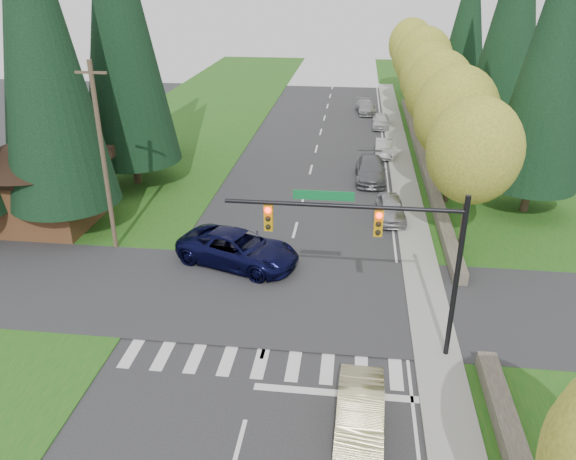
% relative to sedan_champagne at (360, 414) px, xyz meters
% --- Properties ---
extents(ground, '(120.00, 120.00, 0.00)m').
position_rel_sedan_champagne_xyz_m(ground, '(-3.83, -0.06, -0.72)').
color(ground, '#28282B').
rests_on(ground, ground).
extents(grass_east, '(14.00, 110.00, 0.06)m').
position_rel_sedan_champagne_xyz_m(grass_east, '(9.17, 19.94, -0.69)').
color(grass_east, '#195617').
rests_on(grass_east, ground).
extents(grass_west, '(14.00, 110.00, 0.06)m').
position_rel_sedan_champagne_xyz_m(grass_west, '(-16.83, 19.94, -0.69)').
color(grass_west, '#195617').
rests_on(grass_west, ground).
extents(cross_street, '(120.00, 8.00, 0.10)m').
position_rel_sedan_champagne_xyz_m(cross_street, '(-3.83, 7.94, -0.72)').
color(cross_street, '#28282B').
rests_on(cross_street, ground).
extents(sidewalk_east, '(1.80, 80.00, 0.13)m').
position_rel_sedan_champagne_xyz_m(sidewalk_east, '(3.07, 21.94, -0.65)').
color(sidewalk_east, gray).
rests_on(sidewalk_east, ground).
extents(curb_east, '(0.20, 80.00, 0.13)m').
position_rel_sedan_champagne_xyz_m(curb_east, '(2.22, 21.94, -0.65)').
color(curb_east, gray).
rests_on(curb_east, ground).
extents(stone_wall_north, '(0.70, 40.00, 0.70)m').
position_rel_sedan_champagne_xyz_m(stone_wall_north, '(4.77, 29.94, -0.37)').
color(stone_wall_north, '#4C4438').
rests_on(stone_wall_north, ground).
extents(traffic_signal, '(8.70, 0.37, 6.80)m').
position_rel_sedan_champagne_xyz_m(traffic_signal, '(0.54, 4.44, 4.27)').
color(traffic_signal, black).
rests_on(traffic_signal, ground).
extents(brown_building, '(8.40, 8.40, 5.40)m').
position_rel_sedan_champagne_xyz_m(brown_building, '(-18.83, 14.94, 2.42)').
color(brown_building, '#4C2D19').
rests_on(brown_building, ground).
extents(utility_pole, '(1.60, 0.24, 10.00)m').
position_rel_sedan_champagne_xyz_m(utility_pole, '(-13.33, 11.94, 4.42)').
color(utility_pole, '#473828').
rests_on(utility_pole, ground).
extents(decid_tree_0, '(4.80, 4.80, 8.37)m').
position_rel_sedan_champagne_xyz_m(decid_tree_0, '(5.37, 13.94, 4.88)').
color(decid_tree_0, '#38281C').
rests_on(decid_tree_0, ground).
extents(decid_tree_1, '(5.20, 5.20, 8.80)m').
position_rel_sedan_champagne_xyz_m(decid_tree_1, '(5.47, 20.94, 5.08)').
color(decid_tree_1, '#38281C').
rests_on(decid_tree_1, ground).
extents(decid_tree_2, '(5.00, 5.00, 8.82)m').
position_rel_sedan_champagne_xyz_m(decid_tree_2, '(5.27, 27.94, 5.21)').
color(decid_tree_2, '#38281C').
rests_on(decid_tree_2, ground).
extents(decid_tree_3, '(5.00, 5.00, 8.55)m').
position_rel_sedan_champagne_xyz_m(decid_tree_3, '(5.37, 34.94, 4.95)').
color(decid_tree_3, '#38281C').
rests_on(decid_tree_3, ground).
extents(decid_tree_4, '(5.40, 5.40, 9.18)m').
position_rel_sedan_champagne_xyz_m(decid_tree_4, '(5.47, 41.94, 5.34)').
color(decid_tree_4, '#38281C').
rests_on(decid_tree_4, ground).
extents(decid_tree_5, '(4.80, 4.80, 8.30)m').
position_rel_sedan_champagne_xyz_m(decid_tree_5, '(5.27, 48.94, 4.81)').
color(decid_tree_5, '#38281C').
rests_on(decid_tree_5, ground).
extents(decid_tree_6, '(5.20, 5.20, 8.86)m').
position_rel_sedan_champagne_xyz_m(decid_tree_6, '(5.37, 55.94, 5.15)').
color(decid_tree_6, '#38281C').
rests_on(decid_tree_6, ground).
extents(conifer_w_a, '(6.12, 6.12, 19.80)m').
position_rel_sedan_champagne_xyz_m(conifer_w_a, '(-16.83, 13.94, 10.08)').
color(conifer_w_a, '#38281C').
rests_on(conifer_w_a, ground).
extents(conifer_w_b, '(5.44, 5.44, 17.80)m').
position_rel_sedan_champagne_xyz_m(conifer_w_b, '(-19.83, 17.94, 9.07)').
color(conifer_w_b, '#38281C').
rests_on(conifer_w_b, ground).
extents(conifer_w_c, '(6.46, 6.46, 20.80)m').
position_rel_sedan_champagne_xyz_m(conifer_w_c, '(-15.83, 21.94, 10.58)').
color(conifer_w_c, '#38281C').
rests_on(conifer_w_c, ground).
extents(conifer_w_e, '(5.78, 5.78, 18.80)m').
position_rel_sedan_champagne_xyz_m(conifer_w_e, '(-17.83, 27.94, 9.57)').
color(conifer_w_e, '#38281C').
rests_on(conifer_w_e, ground).
extents(conifer_e_a, '(5.44, 5.44, 17.80)m').
position_rel_sedan_champagne_xyz_m(conifer_e_a, '(10.17, 19.94, 9.07)').
color(conifer_e_a, '#38281C').
rests_on(conifer_e_a, ground).
extents(conifer_e_b, '(6.12, 6.12, 19.80)m').
position_rel_sedan_champagne_xyz_m(conifer_e_b, '(11.17, 33.94, 10.08)').
color(conifer_e_b, '#38281C').
rests_on(conifer_e_b, ground).
extents(conifer_e_c, '(5.10, 5.10, 16.80)m').
position_rel_sedan_champagne_xyz_m(conifer_e_c, '(10.17, 47.94, 8.57)').
color(conifer_e_c, '#38281C').
rests_on(conifer_e_c, ground).
extents(sedan_champagne, '(1.61, 4.38, 1.43)m').
position_rel_sedan_champagne_xyz_m(sedan_champagne, '(0.00, 0.00, 0.00)').
color(sedan_champagne, beige).
rests_on(sedan_champagne, ground).
extents(suv_navy, '(6.93, 4.83, 1.76)m').
position_rel_sedan_champagne_xyz_m(suv_navy, '(-6.26, 10.94, 0.16)').
color(suv_navy, black).
rests_on(suv_navy, ground).
extents(parked_car_a, '(1.86, 4.15, 1.39)m').
position_rel_sedan_champagne_xyz_m(parked_car_a, '(1.77, 17.73, -0.02)').
color(parked_car_a, '#A7A8AC').
rests_on(parked_car_a, ground).
extents(parked_car_b, '(2.23, 5.27, 1.52)m').
position_rel_sedan_champagne_xyz_m(parked_car_b, '(0.64, 24.66, 0.04)').
color(parked_car_b, slate).
rests_on(parked_car_b, ground).
extents(parked_car_c, '(1.49, 3.98, 1.30)m').
position_rel_sedan_champagne_xyz_m(parked_car_c, '(1.77, 30.65, -0.07)').
color(parked_car_c, '#B3B2B7').
rests_on(parked_car_c, ground).
extents(parked_car_d, '(1.71, 3.98, 1.34)m').
position_rel_sedan_champagne_xyz_m(parked_car_d, '(1.77, 39.72, -0.05)').
color(parked_car_d, silver).
rests_on(parked_car_d, ground).
extents(parked_car_e, '(2.34, 4.73, 1.32)m').
position_rel_sedan_champagne_xyz_m(parked_car_e, '(0.37, 45.59, -0.06)').
color(parked_car_e, '#A1A1A5').
rests_on(parked_car_e, ground).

